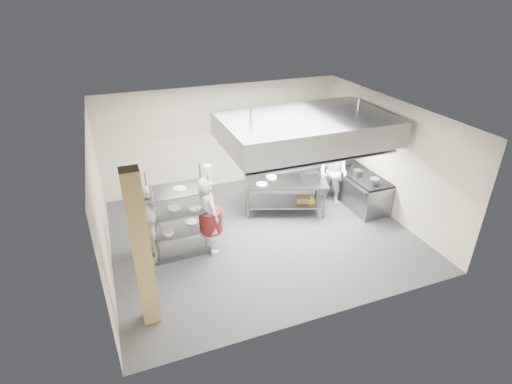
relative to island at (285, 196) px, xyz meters
name	(u,v)px	position (x,y,z in m)	size (l,w,h in m)	color
floor	(261,233)	(-0.98, -0.76, -0.46)	(7.00, 7.00, 0.00)	#2F2F31
ceiling	(262,114)	(-0.98, -0.76, 2.54)	(7.00, 7.00, 0.00)	silver
wall_back	(223,137)	(-0.98, 2.24, 1.04)	(7.00, 7.00, 0.00)	#BFB398
wall_left	(100,205)	(-4.48, -0.76, 1.04)	(6.00, 6.00, 0.00)	#BFB398
wall_right	(388,157)	(2.52, -0.76, 1.04)	(6.00, 6.00, 0.00)	#BFB398
column	(142,251)	(-3.88, -2.66, 1.04)	(0.30, 0.30, 3.00)	tan
exhaust_hood	(306,129)	(0.32, -0.36, 1.94)	(4.00, 2.50, 0.60)	gray
hood_strip_a	(271,146)	(-0.58, -0.36, 1.62)	(1.60, 0.12, 0.04)	white
hood_strip_b	(338,137)	(1.22, -0.36, 1.62)	(1.60, 0.12, 0.04)	white
wall_shelf	(282,131)	(0.82, 2.08, 1.04)	(1.50, 0.28, 0.04)	gray
island	(285,196)	(0.00, 0.00, 0.00)	(2.13, 0.89, 0.91)	slate
island_worktop	(286,182)	(0.00, 0.00, 0.42)	(2.13, 0.89, 0.06)	gray
island_undershelf	(285,202)	(0.00, 0.00, -0.16)	(1.96, 0.80, 0.04)	slate
pass_rack	(180,214)	(-2.91, -0.76, 0.51)	(1.29, 0.75, 1.93)	gray
cooking_range	(358,189)	(2.10, -0.26, -0.04)	(0.80, 2.00, 0.84)	slate
range_top	(360,174)	(2.10, -0.26, 0.41)	(0.78, 1.96, 0.06)	black
chef_head	(208,215)	(-2.32, -0.98, 0.47)	(0.68, 0.44, 1.85)	silver
chef_line	(333,173)	(1.42, 0.01, 0.44)	(0.87, 0.68, 1.80)	white
chef_plating	(150,224)	(-3.58, -0.88, 0.46)	(1.07, 0.45, 1.83)	white
griddle	(310,177)	(0.61, -0.19, 0.56)	(0.44, 0.34, 0.22)	slate
wicker_basket	(303,200)	(0.42, -0.23, -0.06)	(0.34, 0.23, 0.15)	olive
stockpot	(357,173)	(1.92, -0.38, 0.53)	(0.24, 0.24, 0.17)	gray
plate_stack	(181,227)	(-2.91, -0.76, 0.16)	(0.28, 0.28, 0.05)	white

